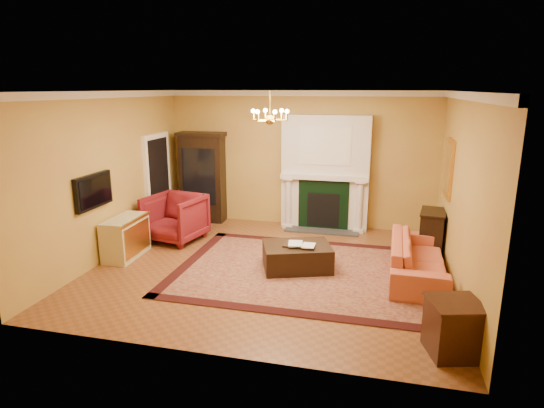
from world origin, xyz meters
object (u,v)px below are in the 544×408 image
(end_table, at_px, (453,329))
(leather_ottoman, at_px, (297,257))
(pedestal_table, at_px, (189,216))
(console_table, at_px, (432,233))
(china_cabinet, at_px, (203,179))
(wingback_armchair, at_px, (175,216))
(coral_sofa, at_px, (418,252))
(commode, at_px, (126,237))

(end_table, height_order, leather_ottoman, end_table)
(pedestal_table, distance_m, console_table, 4.95)
(end_table, height_order, console_table, console_table)
(end_table, distance_m, leather_ottoman, 3.10)
(china_cabinet, xyz_separation_m, console_table, (5.01, -1.06, -0.59))
(china_cabinet, height_order, end_table, china_cabinet)
(china_cabinet, height_order, pedestal_table, china_cabinet)
(wingback_armchair, height_order, coral_sofa, wingback_armchair)
(coral_sofa, bearing_deg, commode, 94.97)
(wingback_armchair, xyz_separation_m, coral_sofa, (4.70, -0.75, -0.10))
(commode, height_order, leather_ottoman, commode)
(console_table, height_order, leather_ottoman, console_table)
(china_cabinet, xyz_separation_m, pedestal_table, (0.06, -1.00, -0.60))
(pedestal_table, bearing_deg, wingback_armchair, -98.00)
(wingback_armchair, relative_size, leather_ottoman, 0.93)
(pedestal_table, bearing_deg, coral_sofa, -15.36)
(end_table, bearing_deg, leather_ottoman, 136.82)
(leather_ottoman, bearing_deg, commode, 163.28)
(coral_sofa, xyz_separation_m, leather_ottoman, (-2.00, -0.16, -0.21))
(coral_sofa, relative_size, console_table, 2.77)
(commode, distance_m, console_table, 5.72)
(pedestal_table, relative_size, leather_ottoman, 0.59)
(wingback_armchair, relative_size, commode, 1.05)
(commode, relative_size, leather_ottoman, 0.89)
(end_table, relative_size, leather_ottoman, 0.56)
(commode, distance_m, end_table, 5.79)
(coral_sofa, height_order, leather_ottoman, coral_sofa)
(commode, xyz_separation_m, leather_ottoman, (3.19, 0.16, -0.15))
(china_cabinet, relative_size, commode, 1.98)
(commode, height_order, console_table, console_table)
(leather_ottoman, bearing_deg, wingback_armchair, 141.79)
(commode, bearing_deg, china_cabinet, 77.30)
(pedestal_table, bearing_deg, console_table, -0.77)
(coral_sofa, height_order, end_table, coral_sofa)
(china_cabinet, height_order, console_table, china_cabinet)
(pedestal_table, xyz_separation_m, commode, (-0.56, -1.59, -0.02))
(coral_sofa, height_order, console_table, coral_sofa)
(china_cabinet, height_order, commode, china_cabinet)
(end_table, bearing_deg, coral_sofa, 96.46)
(leather_ottoman, bearing_deg, china_cabinet, 118.42)
(wingback_armchair, height_order, pedestal_table, wingback_armchair)
(commode, distance_m, leather_ottoman, 3.20)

